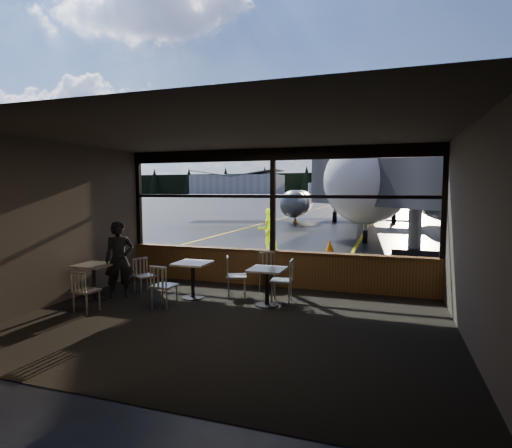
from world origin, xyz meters
The scene contains 33 objects.
ground_plane centered at (0.00, 120.00, 0.00)m, with size 520.00×520.00×0.00m, color black.
carpet_floor centered at (0.00, -3.00, 0.01)m, with size 8.00×6.00×0.01m, color black.
ceiling centered at (0.00, -3.00, 3.50)m, with size 8.00×6.00×0.04m, color #38332D.
wall_left centered at (-4.00, -3.00, 1.75)m, with size 0.04×6.00×3.50m, color #48403A.
wall_right centered at (4.00, -3.00, 1.75)m, with size 0.04×6.00×3.50m, color #48403A.
wall_back centered at (0.00, -6.00, 1.75)m, with size 8.00×0.04×3.50m, color #48403A.
window_sill centered at (0.00, 0.00, 0.45)m, with size 8.00×0.28×0.90m, color brown.
window_header centered at (0.00, 0.00, 3.35)m, with size 8.00×0.18×0.30m, color black.
mullion_left centered at (-3.95, 0.00, 2.20)m, with size 0.12×0.12×2.60m, color black.
mullion_centre centered at (0.00, 0.00, 2.20)m, with size 0.12×0.12×2.60m, color black.
mullion_right centered at (3.95, 0.00, 2.20)m, with size 0.12×0.12×2.60m, color black.
window_transom centered at (0.00, 0.00, 2.30)m, with size 8.00×0.10×0.08m, color black.
airliner centered at (1.09, 20.85, 5.22)m, with size 28.45×34.14×10.43m, color white, non-canonical shape.
jet_bridge centered at (3.60, 5.50, 2.55)m, with size 9.55×11.68×5.10m, color #2A2A2D, non-canonical shape.
cafe_table_near centered at (0.37, -1.73, 0.40)m, with size 0.73×0.73×0.81m, color #A7A299, non-canonical shape.
cafe_table_mid centered at (-1.40, -1.69, 0.42)m, with size 0.76×0.76×0.83m, color #A8A19B, non-canonical shape.
cafe_table_left centered at (-3.43, -2.51, 0.41)m, with size 0.74×0.74×0.81m, color #9F9B92, non-canonical shape.
chair_near_e centered at (0.61, -1.40, 0.48)m, with size 0.53×0.53×0.96m, color #B7B2A5, non-canonical shape.
chair_near_w centered at (-0.50, -1.28, 0.48)m, with size 0.52×0.52×0.96m, color #BAB5A8, non-canonical shape.
chair_near_n centered at (-0.03, -0.40, 0.46)m, with size 0.51×0.51×0.93m, color #AFAA9E, non-canonical shape.
chair_mid_s centered at (-1.61, -2.56, 0.46)m, with size 0.51×0.51×0.93m, color #B2AEA1, non-canonical shape.
chair_mid_w centered at (-2.66, -1.73, 0.43)m, with size 0.47×0.47×0.86m, color #BBB5A9, non-canonical shape.
chair_left_s centered at (-2.94, -3.32, 0.44)m, with size 0.48×0.48×0.87m, color beige, non-canonical shape.
passenger centered at (-3.01, -2.17, 0.88)m, with size 0.64×0.42×1.76m, color black.
ground_crew centered at (-1.79, 5.62, 0.86)m, with size 0.84×0.65×1.72m, color #BFF219.
cone_nose centered at (0.57, 6.46, 0.23)m, with size 0.33×0.33×0.46m, color orange.
cone_wing centered at (-3.90, 19.90, 0.24)m, with size 0.35×0.35×0.48m, color orange.
hangar_left centered at (-70.00, 180.00, 5.50)m, with size 45.00×18.00×11.00m, color silver, non-canonical shape.
hangar_mid centered at (0.00, 185.00, 5.00)m, with size 38.00×15.00×10.00m, color silver, non-canonical shape.
fuel_tank_a centered at (-30.00, 182.00, 3.00)m, with size 8.00×8.00×6.00m, color silver.
fuel_tank_b centered at (-20.00, 182.00, 3.00)m, with size 8.00×8.00×6.00m, color silver.
fuel_tank_c centered at (-10.00, 182.00, 3.00)m, with size 8.00×8.00×6.00m, color silver.
treeline centered at (0.00, 210.00, 6.00)m, with size 360.00×3.00×12.00m, color black.
Camera 1 is at (2.76, -9.70, 2.46)m, focal length 28.00 mm.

